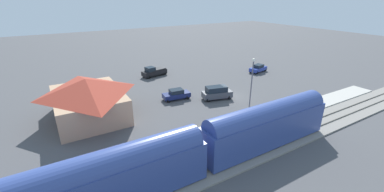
{
  "coord_description": "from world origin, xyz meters",
  "views": [
    {
      "loc": [
        -30.81,
        25.93,
        16.1
      ],
      "look_at": [
        1.22,
        6.86,
        1.0
      ],
      "focal_mm": 23.29,
      "sensor_mm": 36.0,
      "label": 1
    }
  ],
  "objects": [
    {
      "name": "platform",
      "position": [
        -10.0,
        0.0,
        0.15
      ],
      "size": [
        3.2,
        46.0,
        0.3
      ],
      "color": "#B7B2A8",
      "rests_on": "ground"
    },
    {
      "name": "ground_plane",
      "position": [
        0.0,
        0.0,
        0.0
      ],
      "size": [
        200.0,
        200.0,
        0.0
      ],
      "primitive_type": "plane",
      "color": "#4C4C4F"
    },
    {
      "name": "sedan_blue",
      "position": [
        8.19,
        -14.66,
        0.88
      ],
      "size": [
        2.73,
        4.78,
        1.74
      ],
      "color": "#283D9E",
      "rests_on": "ground"
    },
    {
      "name": "light_pole_near_platform",
      "position": [
        -7.2,
        2.34,
        5.21
      ],
      "size": [
        0.44,
        0.44,
        8.37
      ],
      "color": "#515156",
      "rests_on": "ground"
    },
    {
      "name": "pickup_black",
      "position": [
        17.37,
        6.72,
        1.03
      ],
      "size": [
        3.02,
        5.69,
        2.14
      ],
      "color": "black",
      "rests_on": "ground"
    },
    {
      "name": "railway_track",
      "position": [
        -14.0,
        0.0,
        0.09
      ],
      "size": [
        4.8,
        70.0,
        0.3
      ],
      "color": "gray",
      "rests_on": "ground"
    },
    {
      "name": "passenger_train",
      "position": [
        -14.0,
        23.42,
        2.86
      ],
      "size": [
        2.93,
        50.88,
        4.98
      ],
      "color": "#33478C",
      "rests_on": "railway_track"
    },
    {
      "name": "sedan_navy",
      "position": [
        3.48,
        8.53,
        0.88
      ],
      "size": [
        2.27,
        4.66,
        1.74
      ],
      "color": "navy",
      "rests_on": "ground"
    },
    {
      "name": "station_building",
      "position": [
        4.0,
        22.0,
        2.94
      ],
      "size": [
        12.58,
        9.56,
        5.68
      ],
      "color": "tan",
      "rests_on": "ground"
    },
    {
      "name": "pedestrian_on_platform",
      "position": [
        -9.49,
        7.34,
        1.28
      ],
      "size": [
        0.36,
        0.36,
        1.71
      ],
      "color": "#333338",
      "rests_on": "platform"
    },
    {
      "name": "suv_charcoal",
      "position": [
        0.12,
        2.71,
        1.15
      ],
      "size": [
        3.08,
        5.23,
        2.22
      ],
      "color": "#47494F",
      "rests_on": "ground"
    }
  ]
}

